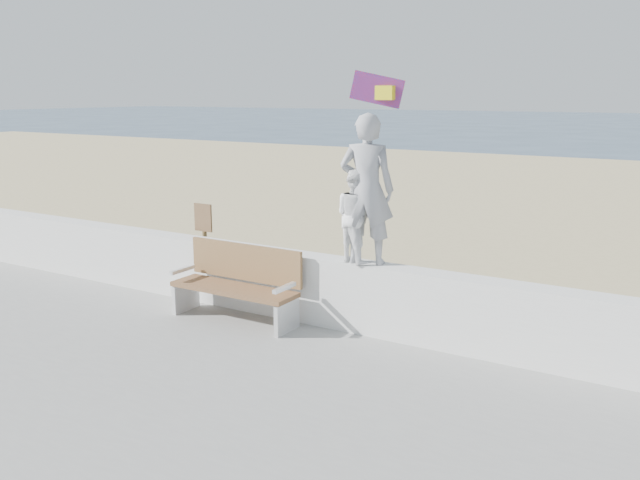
{
  "coord_description": "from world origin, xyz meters",
  "views": [
    {
      "loc": [
        4.51,
        -5.35,
        3.18
      ],
      "look_at": [
        0.2,
        1.8,
        1.35
      ],
      "focal_mm": 38.0,
      "sensor_mm": 36.0,
      "label": 1
    }
  ],
  "objects": [
    {
      "name": "seawall",
      "position": [
        0.0,
        2.0,
        0.63
      ],
      "size": [
        30.0,
        0.35,
        0.9
      ],
      "primitive_type": "cube",
      "color": "white",
      "rests_on": "boardwalk"
    },
    {
      "name": "parafoil_kite",
      "position": [
        -0.24,
        4.29,
        3.21
      ],
      "size": [
        0.87,
        0.52,
        0.59
      ],
      "color": "red",
      "rests_on": "ground"
    },
    {
      "name": "sign",
      "position": [
        -2.17,
        2.33,
        0.94
      ],
      "size": [
        0.32,
        0.07,
        1.46
      ],
      "color": "brown",
      "rests_on": "sand"
    },
    {
      "name": "child",
      "position": [
        0.6,
        2.0,
        1.67
      ],
      "size": [
        0.7,
        0.63,
        1.18
      ],
      "primitive_type": "imported",
      "rotation": [
        0.0,
        0.0,
        2.77
      ],
      "color": "white",
      "rests_on": "seawall"
    },
    {
      "name": "bench",
      "position": [
        -0.93,
        1.55,
        0.69
      ],
      "size": [
        1.8,
        0.57,
        1.0
      ],
      "color": "brown",
      "rests_on": "boardwalk"
    },
    {
      "name": "adult",
      "position": [
        0.75,
        2.0,
        2.01
      ],
      "size": [
        0.77,
        0.6,
        1.86
      ],
      "primitive_type": "imported",
      "rotation": [
        0.0,
        0.0,
        3.39
      ],
      "color": "#A3A4A9",
      "rests_on": "seawall"
    },
    {
      "name": "sand",
      "position": [
        0.0,
        9.0,
        0.04
      ],
      "size": [
        90.0,
        40.0,
        0.08
      ],
      "primitive_type": "cube",
      "color": "tan",
      "rests_on": "ground"
    },
    {
      "name": "ground",
      "position": [
        0.0,
        0.0,
        0.0
      ],
      "size": [
        220.0,
        220.0,
        0.0
      ],
      "primitive_type": "plane",
      "color": "#304860",
      "rests_on": "ground"
    }
  ]
}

